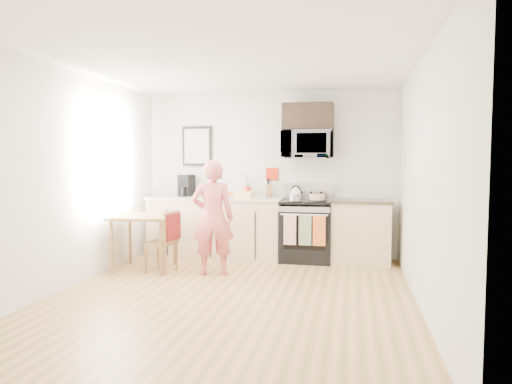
% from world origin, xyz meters
% --- Properties ---
extents(floor, '(4.60, 4.60, 0.00)m').
position_xyz_m(floor, '(0.00, 0.00, 0.00)').
color(floor, olive).
rests_on(floor, ground).
extents(back_wall, '(4.00, 0.04, 2.60)m').
position_xyz_m(back_wall, '(0.00, 2.30, 1.30)').
color(back_wall, silver).
rests_on(back_wall, floor).
extents(front_wall, '(4.00, 0.04, 2.60)m').
position_xyz_m(front_wall, '(0.00, -2.30, 1.30)').
color(front_wall, silver).
rests_on(front_wall, floor).
extents(left_wall, '(0.04, 4.60, 2.60)m').
position_xyz_m(left_wall, '(-2.00, 0.00, 1.30)').
color(left_wall, silver).
rests_on(left_wall, floor).
extents(right_wall, '(0.04, 4.60, 2.60)m').
position_xyz_m(right_wall, '(2.00, 0.00, 1.30)').
color(right_wall, silver).
rests_on(right_wall, floor).
extents(ceiling, '(4.00, 4.60, 0.04)m').
position_xyz_m(ceiling, '(0.00, 0.00, 2.60)').
color(ceiling, white).
rests_on(ceiling, back_wall).
extents(window, '(0.06, 1.40, 1.50)m').
position_xyz_m(window, '(-1.96, 0.80, 1.55)').
color(window, white).
rests_on(window, left_wall).
extents(cabinet_left, '(2.10, 0.60, 0.90)m').
position_xyz_m(cabinet_left, '(-0.80, 2.00, 0.45)').
color(cabinet_left, '#D4BA88').
rests_on(cabinet_left, floor).
extents(countertop_left, '(2.14, 0.64, 0.04)m').
position_xyz_m(countertop_left, '(-0.80, 2.00, 0.92)').
color(countertop_left, beige).
rests_on(countertop_left, cabinet_left).
extents(cabinet_right, '(0.84, 0.60, 0.90)m').
position_xyz_m(cabinet_right, '(1.43, 2.00, 0.45)').
color(cabinet_right, '#D4BA88').
rests_on(cabinet_right, floor).
extents(countertop_right, '(0.88, 0.64, 0.04)m').
position_xyz_m(countertop_right, '(1.43, 2.00, 0.92)').
color(countertop_right, black).
rests_on(countertop_right, cabinet_right).
extents(range, '(0.76, 0.70, 1.16)m').
position_xyz_m(range, '(0.63, 1.98, 0.44)').
color(range, black).
rests_on(range, floor).
extents(microwave, '(0.76, 0.51, 0.42)m').
position_xyz_m(microwave, '(0.63, 2.08, 1.76)').
color(microwave, '#AAA9AE').
rests_on(microwave, back_wall).
extents(upper_cabinet, '(0.76, 0.35, 0.40)m').
position_xyz_m(upper_cabinet, '(0.63, 2.12, 2.18)').
color(upper_cabinet, black).
rests_on(upper_cabinet, back_wall).
extents(wall_art, '(0.50, 0.04, 0.65)m').
position_xyz_m(wall_art, '(-1.20, 2.28, 1.75)').
color(wall_art, black).
rests_on(wall_art, back_wall).
extents(wall_trivet, '(0.20, 0.02, 0.20)m').
position_xyz_m(wall_trivet, '(0.05, 2.28, 1.30)').
color(wall_trivet, '#AD250E').
rests_on(wall_trivet, back_wall).
extents(person, '(0.63, 0.48, 1.53)m').
position_xyz_m(person, '(-0.50, 0.87, 0.77)').
color(person, '#DC463C').
rests_on(person, floor).
extents(dining_table, '(0.81, 0.81, 0.76)m').
position_xyz_m(dining_table, '(-1.51, 0.94, 0.67)').
color(dining_table, brown).
rests_on(dining_table, floor).
extents(chair, '(0.44, 0.40, 0.83)m').
position_xyz_m(chair, '(-1.10, 0.82, 0.54)').
color(chair, brown).
rests_on(chair, floor).
extents(knife_block, '(0.12, 0.15, 0.20)m').
position_xyz_m(knife_block, '(0.01, 2.18, 1.04)').
color(knife_block, brown).
rests_on(knife_block, countertop_left).
extents(utensil_crock, '(0.13, 0.13, 0.38)m').
position_xyz_m(utensil_crock, '(-0.33, 2.18, 1.09)').
color(utensil_crock, '#AD250E').
rests_on(utensil_crock, countertop_left).
extents(fruit_bowl, '(0.23, 0.23, 0.09)m').
position_xyz_m(fruit_bowl, '(-0.59, 2.03, 0.98)').
color(fruit_bowl, white).
rests_on(fruit_bowl, countertop_left).
extents(milk_carton, '(0.10, 0.10, 0.23)m').
position_xyz_m(milk_carton, '(-1.30, 2.06, 1.06)').
color(milk_carton, tan).
rests_on(milk_carton, countertop_left).
extents(coffee_maker, '(0.24, 0.31, 0.35)m').
position_xyz_m(coffee_maker, '(-1.32, 2.09, 1.10)').
color(coffee_maker, black).
rests_on(coffee_maker, countertop_left).
extents(bread_bag, '(0.29, 0.14, 0.10)m').
position_xyz_m(bread_bag, '(-0.33, 1.90, 0.99)').
color(bread_bag, tan).
rests_on(bread_bag, countertop_left).
extents(cake, '(0.28, 0.28, 0.09)m').
position_xyz_m(cake, '(0.80, 1.84, 0.97)').
color(cake, black).
rests_on(cake, range).
extents(kettle, '(0.17, 0.17, 0.21)m').
position_xyz_m(kettle, '(0.45, 2.12, 1.01)').
color(kettle, white).
rests_on(kettle, range).
extents(pot, '(0.19, 0.31, 0.09)m').
position_xyz_m(pot, '(0.49, 1.79, 0.97)').
color(pot, '#AAA9AE').
rests_on(pot, range).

